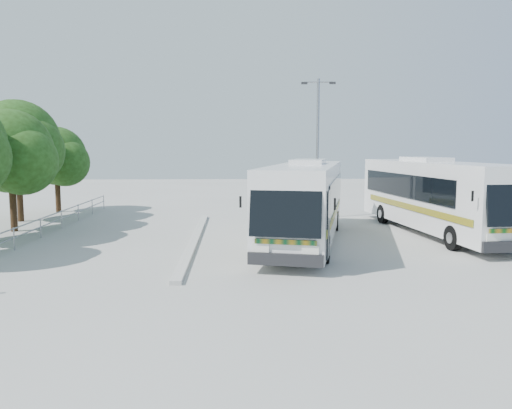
{
  "coord_description": "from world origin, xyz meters",
  "views": [
    {
      "loc": [
        -0.35,
        -21.86,
        4.44
      ],
      "look_at": [
        0.64,
        1.53,
        1.79
      ],
      "focal_mm": 35.0,
      "sensor_mm": 36.0,
      "label": 1
    }
  ],
  "objects_px": {
    "tree_far_e": "(57,156)",
    "tree_far_d": "(18,142)",
    "tree_far_c": "(12,152)",
    "coach_adjacent": "(434,194)",
    "lamppost": "(318,142)",
    "coach_main": "(306,200)"
  },
  "relations": [
    {
      "from": "tree_far_d",
      "to": "coach_main",
      "type": "xyz_separation_m",
      "value": [
        16.28,
        -7.47,
        -2.8
      ]
    },
    {
      "from": "tree_far_e",
      "to": "coach_main",
      "type": "xyz_separation_m",
      "value": [
        15.6,
        -11.97,
        -1.87
      ]
    },
    {
      "from": "coach_main",
      "to": "tree_far_d",
      "type": "bearing_deg",
      "value": 169.52
    },
    {
      "from": "tree_far_d",
      "to": "coach_adjacent",
      "type": "distance_m",
      "value": 24.07
    },
    {
      "from": "coach_main",
      "to": "lamppost",
      "type": "height_order",
      "value": "lamppost"
    },
    {
      "from": "coach_adjacent",
      "to": "lamppost",
      "type": "xyz_separation_m",
      "value": [
        -5.14,
        6.01,
        2.77
      ]
    },
    {
      "from": "coach_adjacent",
      "to": "coach_main",
      "type": "bearing_deg",
      "value": -167.91
    },
    {
      "from": "tree_far_e",
      "to": "tree_far_d",
      "type": "bearing_deg",
      "value": -98.63
    },
    {
      "from": "tree_far_c",
      "to": "tree_far_d",
      "type": "height_order",
      "value": "tree_far_d"
    },
    {
      "from": "tree_far_d",
      "to": "coach_adjacent",
      "type": "xyz_separation_m",
      "value": [
        23.31,
        -5.29,
        -2.77
      ]
    },
    {
      "from": "tree_far_d",
      "to": "lamppost",
      "type": "distance_m",
      "value": 18.19
    },
    {
      "from": "coach_adjacent",
      "to": "lamppost",
      "type": "relative_size",
      "value": 1.56
    },
    {
      "from": "tree_far_e",
      "to": "coach_main",
      "type": "bearing_deg",
      "value": -37.5
    },
    {
      "from": "tree_far_d",
      "to": "tree_far_e",
      "type": "xyz_separation_m",
      "value": [
        0.68,
        4.5,
        -0.93
      ]
    },
    {
      "from": "coach_adjacent",
      "to": "lamppost",
      "type": "height_order",
      "value": "lamppost"
    },
    {
      "from": "tree_far_d",
      "to": "lamppost",
      "type": "relative_size",
      "value": 0.84
    },
    {
      "from": "coach_adjacent",
      "to": "tree_far_c",
      "type": "bearing_deg",
      "value": 170.76
    },
    {
      "from": "coach_main",
      "to": "coach_adjacent",
      "type": "xyz_separation_m",
      "value": [
        7.03,
        2.18,
        0.03
      ]
    },
    {
      "from": "tree_far_d",
      "to": "lamppost",
      "type": "height_order",
      "value": "lamppost"
    },
    {
      "from": "tree_far_c",
      "to": "tree_far_e",
      "type": "relative_size",
      "value": 1.1
    },
    {
      "from": "coach_adjacent",
      "to": "tree_far_e",
      "type": "bearing_deg",
      "value": 151.48
    },
    {
      "from": "tree_far_e",
      "to": "coach_adjacent",
      "type": "xyz_separation_m",
      "value": [
        22.63,
        -9.79,
        -1.84
      ]
    }
  ]
}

